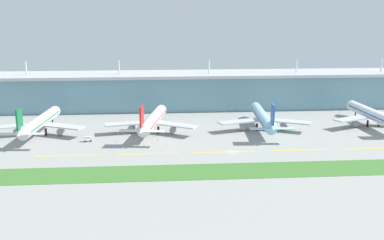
# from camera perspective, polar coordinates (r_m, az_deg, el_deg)

# --- Properties ---
(ground_plane) EXTENTS (600.00, 600.00, 0.00)m
(ground_plane) POSITION_cam_1_polar(r_m,az_deg,el_deg) (198.42, 5.12, -4.07)
(ground_plane) COLOR gray
(terminal_building) EXTENTS (288.00, 34.00, 31.90)m
(terminal_building) POSITION_cam_1_polar(r_m,az_deg,el_deg) (288.82, 2.04, 3.86)
(terminal_building) COLOR #6693A8
(terminal_building) RESTS_ON ground
(airliner_nearest) EXTENTS (48.68, 61.06, 18.90)m
(airliner_nearest) POSITION_cam_1_polar(r_m,az_deg,el_deg) (236.42, -18.92, -0.29)
(airliner_nearest) COLOR silver
(airliner_nearest) RESTS_ON ground
(airliner_near_middle) EXTENTS (47.99, 58.90, 18.90)m
(airliner_near_middle) POSITION_cam_1_polar(r_m,az_deg,el_deg) (228.69, -5.07, -0.05)
(airliner_near_middle) COLOR white
(airliner_near_middle) RESTS_ON ground
(airliner_far_middle) EXTENTS (48.68, 62.22, 18.90)m
(airliner_far_middle) POSITION_cam_1_polar(r_m,az_deg,el_deg) (236.56, 9.06, 0.29)
(airliner_far_middle) COLOR #9ED1EA
(airliner_far_middle) RESTS_ON ground
(airliner_farthest) EXTENTS (48.78, 58.57, 18.90)m
(airliner_farthest) POSITION_cam_1_polar(r_m,az_deg,el_deg) (260.34, 22.11, 0.66)
(airliner_farthest) COLOR white
(airliner_farthest) RESTS_ON ground
(taxiway_stripe_west) EXTENTS (28.00, 0.70, 0.04)m
(taxiway_stripe_west) POSITION_cam_1_polar(r_m,az_deg,el_deg) (199.51, -15.49, -4.42)
(taxiway_stripe_west) COLOR yellow
(taxiway_stripe_west) RESTS_ON ground
(taxiway_stripe_mid_west) EXTENTS (28.00, 0.70, 0.04)m
(taxiway_stripe_mid_west) POSITION_cam_1_polar(r_m,az_deg,el_deg) (195.75, -5.65, -4.32)
(taxiway_stripe_mid_west) COLOR yellow
(taxiway_stripe_mid_west) RESTS_ON ground
(taxiway_stripe_centre) EXTENTS (28.00, 0.70, 0.04)m
(taxiway_stripe_centre) POSITION_cam_1_polar(r_m,az_deg,el_deg) (197.84, 4.27, -4.10)
(taxiway_stripe_centre) COLOR yellow
(taxiway_stripe_centre) RESTS_ON ground
(taxiway_stripe_mid_east) EXTENTS (28.00, 0.70, 0.04)m
(taxiway_stripe_mid_east) POSITION_cam_1_polar(r_m,az_deg,el_deg) (205.61, 13.70, -3.78)
(taxiway_stripe_mid_east) COLOR yellow
(taxiway_stripe_mid_east) RESTS_ON ground
(taxiway_stripe_east) EXTENTS (28.00, 0.70, 0.04)m
(taxiway_stripe_east) POSITION_cam_1_polar(r_m,az_deg,el_deg) (218.46, 22.22, -3.40)
(taxiway_stripe_east) COLOR yellow
(taxiway_stripe_east) RESTS_ON ground
(grass_verge) EXTENTS (300.00, 18.00, 0.10)m
(grass_verge) POSITION_cam_1_polar(r_m,az_deg,el_deg) (175.44, 6.44, -6.45)
(grass_verge) COLOR #3D702D
(grass_verge) RESTS_ON ground
(baggage_cart) EXTENTS (3.91, 2.69, 2.48)m
(baggage_cart) POSITION_cam_1_polar(r_m,az_deg,el_deg) (218.63, -13.19, -2.39)
(baggage_cart) COLOR silver
(baggage_cart) RESTS_ON ground
(safety_cone_left_wingtip) EXTENTS (0.56, 0.56, 0.70)m
(safety_cone_left_wingtip) POSITION_cam_1_polar(r_m,az_deg,el_deg) (216.07, -4.43, -2.50)
(safety_cone_left_wingtip) COLOR orange
(safety_cone_left_wingtip) RESTS_ON ground
(safety_cone_nose_front) EXTENTS (0.56, 0.56, 0.70)m
(safety_cone_nose_front) POSITION_cam_1_polar(r_m,az_deg,el_deg) (215.04, -9.76, -2.74)
(safety_cone_nose_front) COLOR orange
(safety_cone_nose_front) RESTS_ON ground
(safety_cone_right_wingtip) EXTENTS (0.56, 0.56, 0.70)m
(safety_cone_right_wingtip) POSITION_cam_1_polar(r_m,az_deg,el_deg) (208.63, -3.28, -3.07)
(safety_cone_right_wingtip) COLOR orange
(safety_cone_right_wingtip) RESTS_ON ground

